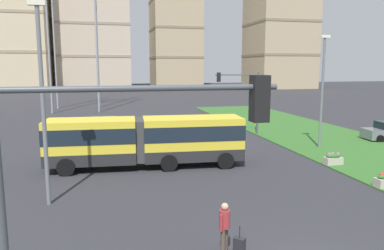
{
  "coord_description": "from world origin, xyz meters",
  "views": [
    {
      "loc": [
        -5.87,
        -8.93,
        6.05
      ],
      "look_at": [
        -0.29,
        15.1,
        2.2
      ],
      "focal_mm": 34.8,
      "sensor_mm": 36.0,
      "label": 1
    }
  ],
  "objects_px": {
    "flower_planter_3": "(333,159)",
    "traffic_light_near_left": "(103,188)",
    "traffic_light_far_right": "(244,92)",
    "streetlight_left": "(42,96)",
    "articulated_bus": "(146,140)",
    "apartment_tower_centre": "(175,2)",
    "streetlight_median": "(322,87)",
    "pedestrian_crossing": "(225,225)",
    "car_navy_sedan": "(105,126)",
    "rolling_suitcase": "(239,246)"
  },
  "relations": [
    {
      "from": "car_navy_sedan",
      "to": "traffic_light_near_left",
      "type": "relative_size",
      "value": 0.77
    },
    {
      "from": "pedestrian_crossing",
      "to": "articulated_bus",
      "type": "bearing_deg",
      "value": 96.51
    },
    {
      "from": "streetlight_left",
      "to": "streetlight_median",
      "type": "distance_m",
      "value": 19.69
    },
    {
      "from": "flower_planter_3",
      "to": "apartment_tower_centre",
      "type": "bearing_deg",
      "value": 85.23
    },
    {
      "from": "pedestrian_crossing",
      "to": "streetlight_left",
      "type": "distance_m",
      "value": 9.47
    },
    {
      "from": "traffic_light_far_right",
      "to": "streetlight_median",
      "type": "height_order",
      "value": "streetlight_median"
    },
    {
      "from": "articulated_bus",
      "to": "flower_planter_3",
      "type": "xyz_separation_m",
      "value": [
        11.31,
        -2.32,
        -1.23
      ]
    },
    {
      "from": "car_navy_sedan",
      "to": "rolling_suitcase",
      "type": "height_order",
      "value": "car_navy_sedan"
    },
    {
      "from": "flower_planter_3",
      "to": "traffic_light_near_left",
      "type": "xyz_separation_m",
      "value": [
        -13.72,
        -13.97,
        3.7
      ]
    },
    {
      "from": "pedestrian_crossing",
      "to": "flower_planter_3",
      "type": "xyz_separation_m",
      "value": [
        10.02,
        9.03,
        -0.58
      ]
    },
    {
      "from": "flower_planter_3",
      "to": "rolling_suitcase",
      "type": "bearing_deg",
      "value": -136.01
    },
    {
      "from": "articulated_bus",
      "to": "apartment_tower_centre",
      "type": "xyz_separation_m",
      "value": [
        19.38,
        94.36,
        24.15
      ]
    },
    {
      "from": "traffic_light_near_left",
      "to": "apartment_tower_centre",
      "type": "relative_size",
      "value": 0.11
    },
    {
      "from": "traffic_light_near_left",
      "to": "traffic_light_far_right",
      "type": "distance_m",
      "value": 27.71
    },
    {
      "from": "traffic_light_far_right",
      "to": "apartment_tower_centre",
      "type": "xyz_separation_m",
      "value": [
        9.85,
        85.65,
        21.92
      ]
    },
    {
      "from": "articulated_bus",
      "to": "traffic_light_near_left",
      "type": "bearing_deg",
      "value": -98.42
    },
    {
      "from": "traffic_light_near_left",
      "to": "traffic_light_far_right",
      "type": "bearing_deg",
      "value": 64.46
    },
    {
      "from": "traffic_light_far_right",
      "to": "streetlight_left",
      "type": "bearing_deg",
      "value": -135.85
    },
    {
      "from": "rolling_suitcase",
      "to": "streetlight_left",
      "type": "bearing_deg",
      "value": 137.14
    },
    {
      "from": "pedestrian_crossing",
      "to": "rolling_suitcase",
      "type": "distance_m",
      "value": 0.85
    },
    {
      "from": "pedestrian_crossing",
      "to": "rolling_suitcase",
      "type": "height_order",
      "value": "pedestrian_crossing"
    },
    {
      "from": "pedestrian_crossing",
      "to": "flower_planter_3",
      "type": "distance_m",
      "value": 13.5
    },
    {
      "from": "traffic_light_far_right",
      "to": "car_navy_sedan",
      "type": "bearing_deg",
      "value": 164.17
    },
    {
      "from": "traffic_light_far_right",
      "to": "streetlight_left",
      "type": "height_order",
      "value": "streetlight_left"
    },
    {
      "from": "traffic_light_near_left",
      "to": "flower_planter_3",
      "type": "bearing_deg",
      "value": 45.51
    },
    {
      "from": "traffic_light_far_right",
      "to": "apartment_tower_centre",
      "type": "relative_size",
      "value": 0.11
    },
    {
      "from": "streetlight_left",
      "to": "apartment_tower_centre",
      "type": "height_order",
      "value": "apartment_tower_centre"
    },
    {
      "from": "pedestrian_crossing",
      "to": "flower_planter_3",
      "type": "relative_size",
      "value": 1.58
    },
    {
      "from": "rolling_suitcase",
      "to": "streetlight_median",
      "type": "distance_m",
      "value": 18.47
    },
    {
      "from": "pedestrian_crossing",
      "to": "traffic_light_far_right",
      "type": "distance_m",
      "value": 21.88
    },
    {
      "from": "streetlight_median",
      "to": "pedestrian_crossing",
      "type": "bearing_deg",
      "value": -131.15
    },
    {
      "from": "pedestrian_crossing",
      "to": "apartment_tower_centre",
      "type": "bearing_deg",
      "value": 80.29
    },
    {
      "from": "pedestrian_crossing",
      "to": "streetlight_median",
      "type": "distance_m",
      "value": 18.46
    },
    {
      "from": "articulated_bus",
      "to": "rolling_suitcase",
      "type": "distance_m",
      "value": 11.76
    },
    {
      "from": "apartment_tower_centre",
      "to": "traffic_light_far_right",
      "type": "bearing_deg",
      "value": -96.56
    },
    {
      "from": "flower_planter_3",
      "to": "streetlight_left",
      "type": "height_order",
      "value": "streetlight_left"
    },
    {
      "from": "flower_planter_3",
      "to": "streetlight_median",
      "type": "bearing_deg",
      "value": 67.57
    },
    {
      "from": "traffic_light_near_left",
      "to": "streetlight_left",
      "type": "bearing_deg",
      "value": 103.03
    },
    {
      "from": "pedestrian_crossing",
      "to": "streetlight_median",
      "type": "bearing_deg",
      "value": 48.85
    },
    {
      "from": "apartment_tower_centre",
      "to": "rolling_suitcase",
      "type": "bearing_deg",
      "value": -99.46
    },
    {
      "from": "traffic_light_far_right",
      "to": "pedestrian_crossing",
      "type": "bearing_deg",
      "value": -112.33
    },
    {
      "from": "pedestrian_crossing",
      "to": "apartment_tower_centre",
      "type": "height_order",
      "value": "apartment_tower_centre"
    },
    {
      "from": "traffic_light_near_left",
      "to": "streetlight_median",
      "type": "distance_m",
      "value": 24.27
    },
    {
      "from": "car_navy_sedan",
      "to": "flower_planter_3",
      "type": "xyz_separation_m",
      "value": [
        13.79,
        -14.44,
        -0.33
      ]
    },
    {
      "from": "apartment_tower_centre",
      "to": "car_navy_sedan",
      "type": "bearing_deg",
      "value": -104.89
    },
    {
      "from": "car_navy_sedan",
      "to": "rolling_suitcase",
      "type": "xyz_separation_m",
      "value": [
        4.23,
        -23.67,
        -0.44
      ]
    },
    {
      "from": "streetlight_median",
      "to": "apartment_tower_centre",
      "type": "bearing_deg",
      "value": 86.16
    },
    {
      "from": "rolling_suitcase",
      "to": "traffic_light_far_right",
      "type": "relative_size",
      "value": 0.17
    },
    {
      "from": "streetlight_left",
      "to": "apartment_tower_centre",
      "type": "distance_m",
      "value": 104.76
    },
    {
      "from": "rolling_suitcase",
      "to": "traffic_light_near_left",
      "type": "distance_m",
      "value": 7.36
    }
  ]
}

